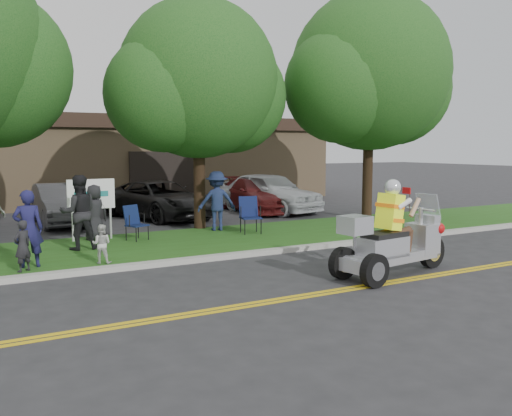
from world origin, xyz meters
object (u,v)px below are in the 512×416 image
trike_scooter (392,243)px  lawn_chair_a (249,212)px  lawn_chair_b (134,220)px  spectator_adult_left (28,229)px  parked_car_left (61,204)px  parked_car_far_right (269,192)px  parked_car_mid (160,200)px  spectator_adult_mid (79,212)px  parked_car_right (256,195)px

trike_scooter → lawn_chair_a: (-0.22, 5.71, 0.01)m
lawn_chair_a → lawn_chair_b: 3.33m
spectator_adult_left → parked_car_left: 7.14m
lawn_chair_b → parked_car_left: 4.84m
trike_scooter → lawn_chair_a: size_ratio=2.84×
trike_scooter → parked_car_far_right: bearing=65.6°
lawn_chair_a → parked_car_mid: (-0.99, 5.08, -0.02)m
trike_scooter → spectator_adult_mid: trike_scooter is taller
lawn_chair_b → spectator_adult_left: spectator_adult_left is taller
parked_car_left → spectator_adult_left: bearing=-104.6°
spectator_adult_mid → parked_car_far_right: size_ratio=0.39×
lawn_chair_b → spectator_adult_left: 3.65m
trike_scooter → lawn_chair_b: trike_scooter is taller
trike_scooter → lawn_chair_b: bearing=112.5°
spectator_adult_mid → spectator_adult_left: bearing=53.3°
lawn_chair_b → parked_car_left: bearing=78.4°
trike_scooter → parked_car_right: bearing=68.0°
parked_car_mid → spectator_adult_mid: bearing=-141.1°
parked_car_left → parked_car_mid: size_ratio=0.84×
lawn_chair_a → spectator_adult_mid: spectator_adult_mid is taller
parked_car_right → parked_car_far_right: parked_car_far_right is taller
trike_scooter → spectator_adult_mid: 7.46m
trike_scooter → parked_car_mid: size_ratio=0.61×
lawn_chair_a → spectator_adult_mid: (-4.86, -0.26, 0.32)m
lawn_chair_b → parked_car_far_right: parked_car_far_right is taller
spectator_adult_left → parked_car_far_right: (9.66, 6.57, -0.12)m
spectator_adult_mid → parked_car_right: (7.97, 5.50, -0.34)m
trike_scooter → parked_car_mid: 10.86m
lawn_chair_a → parked_car_far_right: size_ratio=0.23×
lawn_chair_a → lawn_chair_b: bearing=-176.4°
parked_car_mid → parked_car_far_right: parked_car_far_right is taller
lawn_chair_a → parked_car_far_right: bearing=65.5°
trike_scooter → parked_car_right: size_ratio=0.65×
trike_scooter → lawn_chair_a: trike_scooter is taller
trike_scooter → parked_car_far_right: size_ratio=0.64×
trike_scooter → spectator_adult_mid: (-5.08, 5.45, 0.33)m
lawn_chair_b → spectator_adult_mid: bearing=179.1°
spectator_adult_left → spectator_adult_mid: 2.00m
spectator_adult_left → parked_car_far_right: size_ratio=0.35×
lawn_chair_b → parked_car_mid: size_ratio=0.19×
lawn_chair_a → parked_car_left: 6.80m
trike_scooter → parked_car_far_right: (3.26, 10.51, 0.11)m
lawn_chair_b → parked_car_far_right: (6.77, 4.35, 0.17)m
spectator_adult_mid → parked_car_left: (0.44, 5.41, -0.33)m
spectator_adult_mid → trike_scooter: bearing=137.4°
lawn_chair_b → spectator_adult_mid: (-1.57, -0.71, 0.39)m
trike_scooter → parked_car_left: trike_scooter is taller
trike_scooter → parked_car_mid: bearing=89.2°
trike_scooter → parked_car_far_right: 11.00m
lawn_chair_b → parked_car_mid: bearing=38.3°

